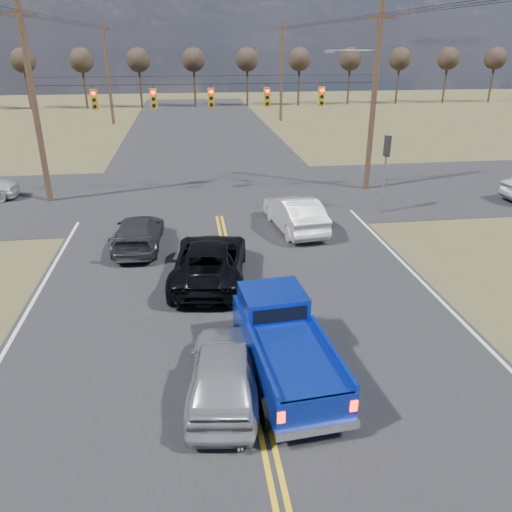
{
  "coord_description": "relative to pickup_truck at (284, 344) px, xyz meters",
  "views": [
    {
      "loc": [
        -1.39,
        -9.65,
        8.04
      ],
      "look_at": [
        0.68,
        5.4,
        1.5
      ],
      "focal_mm": 35.0,
      "sensor_mm": 36.0,
      "label": 1
    }
  ],
  "objects": [
    {
      "name": "pickup_truck",
      "position": [
        0.0,
        0.0,
        0.0
      ],
      "size": [
        2.35,
        5.16,
        1.88
      ],
      "rotation": [
        0.0,
        0.0,
        0.09
      ],
      "color": "black",
      "rests_on": "ground"
    },
    {
      "name": "silver_suv",
      "position": [
        -1.59,
        -0.62,
        -0.19
      ],
      "size": [
        2.2,
        4.4,
        1.44
      ],
      "primitive_type": "imported",
      "rotation": [
        0.0,
        0.0,
        3.02
      ],
      "color": "#9DA0A4",
      "rests_on": "ground"
    },
    {
      "name": "white_car_queue",
      "position": [
        2.56,
        10.76,
        -0.12
      ],
      "size": [
        2.27,
        4.99,
        1.59
      ],
      "primitive_type": "imported",
      "rotation": [
        0.0,
        0.0,
        3.27
      ],
      "color": "silver",
      "rests_on": "ground"
    },
    {
      "name": "dgrey_car_queue",
      "position": [
        -4.41,
        9.52,
        -0.25
      ],
      "size": [
        2.05,
        4.65,
        1.33
      ],
      "primitive_type": "imported",
      "rotation": [
        0.0,
        0.0,
        3.1
      ],
      "color": "#343338",
      "rests_on": "ground"
    },
    {
      "name": "treeline",
      "position": [
        -0.79,
        25.98,
        4.79
      ],
      "size": [
        87.0,
        117.8,
        7.4
      ],
      "color": "#33261C",
      "rests_on": "ground"
    },
    {
      "name": "road_main",
      "position": [
        -0.79,
        9.02,
        -0.91
      ],
      "size": [
        14.0,
        120.0,
        0.02
      ],
      "primitive_type": "cube",
      "color": "#28282B",
      "rests_on": "ground"
    },
    {
      "name": "utility_poles",
      "position": [
        -0.79,
        16.02,
        4.31
      ],
      "size": [
        19.6,
        58.32,
        10.0
      ],
      "color": "#473323",
      "rests_on": "ground"
    },
    {
      "name": "ground",
      "position": [
        -0.79,
        -0.98,
        -0.91
      ],
      "size": [
        160.0,
        160.0,
        0.0
      ],
      "primitive_type": "plane",
      "color": "brown",
      "rests_on": "ground"
    },
    {
      "name": "road_cross",
      "position": [
        -0.79,
        17.02,
        -0.91
      ],
      "size": [
        120.0,
        12.0,
        0.02
      ],
      "primitive_type": "cube",
      "color": "#28282B",
      "rests_on": "ground"
    },
    {
      "name": "black_suv",
      "position": [
        -1.59,
        5.95,
        -0.16
      ],
      "size": [
        3.21,
        5.74,
        1.52
      ],
      "primitive_type": "imported",
      "rotation": [
        0.0,
        0.0,
        3.01
      ],
      "color": "black",
      "rests_on": "ground"
    },
    {
      "name": "signal_gantry",
      "position": [
        -0.28,
        16.8,
        4.15
      ],
      "size": [
        19.6,
        4.83,
        10.0
      ],
      "color": "#473323",
      "rests_on": "ground"
    }
  ]
}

